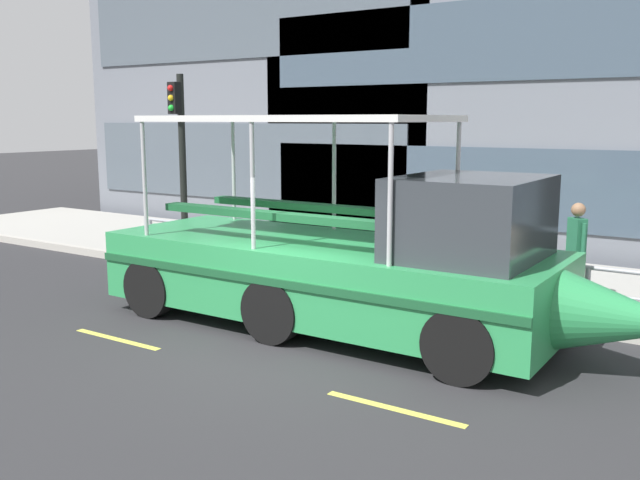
% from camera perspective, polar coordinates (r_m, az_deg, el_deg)
% --- Properties ---
extents(ground_plane, '(120.00, 120.00, 0.00)m').
position_cam_1_polar(ground_plane, '(10.53, -2.91, -8.76)').
color(ground_plane, '#2B2B2D').
extents(sidewalk, '(32.00, 4.80, 0.18)m').
position_cam_1_polar(sidewalk, '(15.22, 9.61, -2.70)').
color(sidewalk, '#A8A59E').
rests_on(sidewalk, ground_plane).
extents(curb_edge, '(32.00, 0.18, 0.18)m').
position_cam_1_polar(curb_edge, '(13.04, 5.19, -4.72)').
color(curb_edge, '#B2ADA3').
rests_on(curb_edge, ground_plane).
extents(lane_centreline, '(25.80, 0.12, 0.01)m').
position_cam_1_polar(lane_centreline, '(9.71, -6.83, -10.44)').
color(lane_centreline, '#DBD64C').
rests_on(lane_centreline, ground_plane).
extents(curb_guardrail, '(12.07, 0.09, 0.87)m').
position_cam_1_polar(curb_guardrail, '(13.40, 4.14, -1.33)').
color(curb_guardrail, '#9EA0A8').
rests_on(curb_guardrail, sidewalk).
extents(traffic_light_pole, '(0.24, 0.46, 4.21)m').
position_cam_1_polar(traffic_light_pole, '(16.66, -11.35, 7.47)').
color(traffic_light_pole, black).
rests_on(traffic_light_pole, sidewalk).
extents(duck_tour_boat, '(9.38, 2.69, 3.42)m').
position_cam_1_polar(duck_tour_boat, '(11.03, 2.87, -2.00)').
color(duck_tour_boat, '#2D9351').
rests_on(duck_tour_boat, ground_plane).
extents(pedestrian_near_bow, '(0.38, 0.39, 1.77)m').
position_cam_1_polar(pedestrian_near_bow, '(12.86, 20.22, -0.22)').
color(pedestrian_near_bow, '#1E2338').
rests_on(pedestrian_near_bow, sidewalk).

